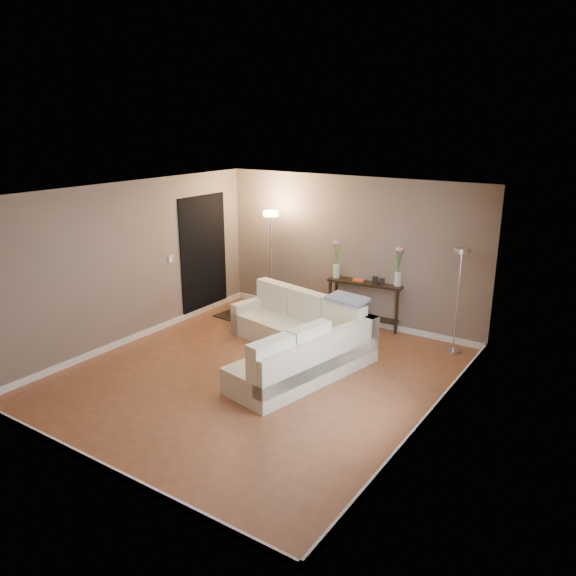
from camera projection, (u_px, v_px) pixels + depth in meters
The scene contains 23 objects.
floor at pixel (257, 375), 8.05m from camera, with size 5.00×5.50×0.01m, color brown.
ceiling at pixel (254, 192), 7.29m from camera, with size 5.00×5.50×0.01m, color white.
wall_back at pixel (350, 250), 9.87m from camera, with size 5.00×0.02×2.60m, color #75665A.
wall_front at pixel (86, 356), 5.47m from camera, with size 5.00×0.02×2.60m, color #75665A.
wall_left at pixel (131, 263), 9.00m from camera, with size 0.02×5.50×2.60m, color #75665A.
wall_right at pixel (433, 324), 6.33m from camera, with size 0.02×5.50×2.60m, color #75665A.
baseboard_back at pixel (347, 318), 10.21m from camera, with size 5.00×0.03×0.10m, color white.
baseboard_front at pixel (100, 465), 5.85m from camera, with size 5.00×0.03×0.10m, color white.
baseboard_left at pixel (138, 336), 9.35m from camera, with size 0.03×5.50×0.10m, color white.
baseboard_right at pixel (423, 421), 6.71m from camera, with size 0.03×5.50×0.10m, color white.
doorway at pixel (204, 255), 10.40m from camera, with size 0.02×1.20×2.20m, color black.
switch_plate at pixel (170, 259), 9.69m from camera, with size 0.02×0.08×0.12m, color white.
sectional_sofa at pixel (299, 339), 8.49m from camera, with size 2.58×2.80×0.87m.
throw_blanket at pixel (347, 299), 8.43m from camera, with size 0.62×0.36×0.05m, color slate.
console_table at pixel (361, 300), 9.87m from camera, with size 1.36×0.51×0.81m.
leaning_mirror at pixel (370, 259), 9.77m from camera, with size 0.94×0.15×0.73m.
table_decor at pixel (365, 280), 9.69m from camera, with size 0.57×0.14×0.13m.
flower_vase_left at pixel (337, 262), 9.89m from camera, with size 0.16×0.14×0.70m.
flower_vase_right at pixel (398, 269), 9.40m from camera, with size 0.16×0.14×0.70m.
floor_lamp_lit at pixel (271, 242), 10.21m from camera, with size 0.30×0.30×1.93m.
floor_lamp_unlit at pixel (459, 280), 8.51m from camera, with size 0.30×0.30×1.67m.
charcoal_rug at pixel (255, 316), 10.39m from camera, with size 1.26×0.94×0.02m, color black.
black_bag at pixel (242, 311), 10.43m from camera, with size 0.36×0.25×0.23m, color black.
Camera 1 is at (4.44, -5.86, 3.51)m, focal length 35.00 mm.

